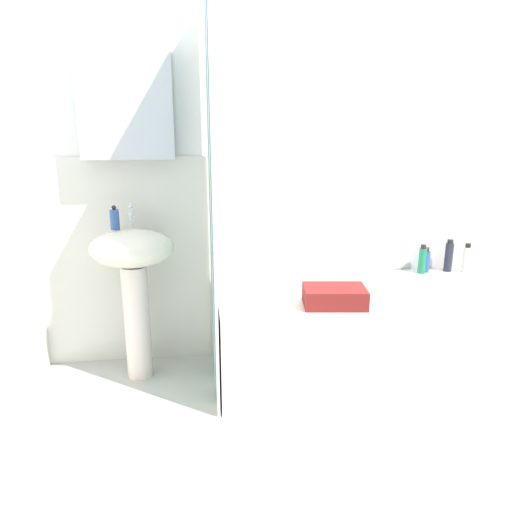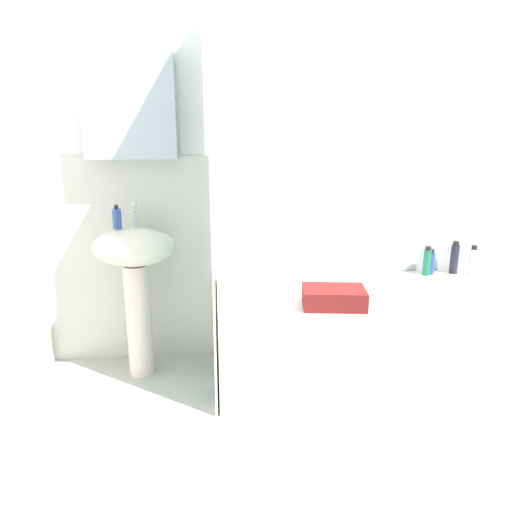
# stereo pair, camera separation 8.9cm
# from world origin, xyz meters

# --- Properties ---
(ground_plane) EXTENTS (4.80, 5.60, 0.04)m
(ground_plane) POSITION_xyz_m (0.00, 0.00, -0.02)
(ground_plane) COLOR #B2B9B0
(wall_back_tiled) EXTENTS (3.60, 0.18, 2.40)m
(wall_back_tiled) POSITION_xyz_m (-0.06, 1.26, 1.14)
(wall_back_tiled) COLOR white
(wall_back_tiled) RESTS_ON ground_plane
(sink) EXTENTS (0.44, 0.34, 0.84)m
(sink) POSITION_xyz_m (-0.99, 1.03, 0.62)
(sink) COLOR silver
(sink) RESTS_ON ground_plane
(faucet) EXTENTS (0.03, 0.12, 0.12)m
(faucet) POSITION_xyz_m (-0.99, 1.11, 0.90)
(faucet) COLOR silver
(faucet) RESTS_ON sink
(soap_dispenser) EXTENTS (0.05, 0.05, 0.13)m
(soap_dispenser) POSITION_xyz_m (-1.07, 1.04, 0.89)
(soap_dispenser) COLOR #2F539A
(soap_dispenser) RESTS_ON sink
(bathtub) EXTENTS (1.61, 0.66, 0.51)m
(bathtub) POSITION_xyz_m (0.25, 0.89, 0.25)
(bathtub) COLOR white
(bathtub) RESTS_ON ground_plane
(shower_curtain) EXTENTS (0.01, 0.66, 2.00)m
(shower_curtain) POSITION_xyz_m (-0.57, 0.89, 1.00)
(shower_curtain) COLOR white
(shower_curtain) RESTS_ON ground_plane
(lotion_bottle) EXTENTS (0.04, 0.04, 0.18)m
(lotion_bottle) POSITION_xyz_m (0.96, 1.13, 0.59)
(lotion_bottle) COLOR white
(lotion_bottle) RESTS_ON bathtub
(body_wash_bottle) EXTENTS (0.05, 0.05, 0.20)m
(body_wash_bottle) POSITION_xyz_m (0.86, 1.16, 0.60)
(body_wash_bottle) COLOR #272836
(body_wash_bottle) RESTS_ON bathtub
(conditioner_bottle) EXTENTS (0.06, 0.06, 0.15)m
(conditioner_bottle) POSITION_xyz_m (0.71, 1.16, 0.57)
(conditioner_bottle) COLOR #2B4CA5
(conditioner_bottle) RESTS_ON bathtub
(shampoo_bottle) EXTENTS (0.04, 0.04, 0.18)m
(shampoo_bottle) POSITION_xyz_m (0.68, 1.14, 0.59)
(shampoo_bottle) COLOR #1C7E4F
(shampoo_bottle) RESTS_ON bathtub
(towel_folded) EXTENTS (0.32, 0.23, 0.09)m
(towel_folded) POSITION_xyz_m (0.01, 0.68, 0.55)
(towel_folded) COLOR maroon
(towel_folded) RESTS_ON bathtub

